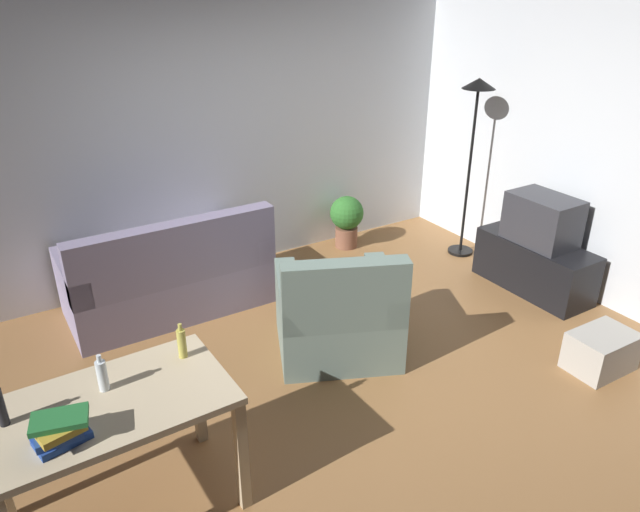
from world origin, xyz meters
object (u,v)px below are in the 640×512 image
torchiere_lamp (475,120)px  bottle_dark (0,407)px  storage_box (601,351)px  tv_stand (534,266)px  armchair (338,316)px  tv (543,220)px  desk (112,419)px  couch (170,278)px  book_stack (60,430)px  bottle_clear (102,375)px  potted_plant (347,218)px  bottle_squat (182,343)px

torchiere_lamp → bottle_dark: torchiere_lamp is taller
torchiere_lamp → storage_box: 2.49m
tv_stand → armchair: 2.13m
torchiere_lamp → tv: bearing=-89.8°
armchair → tv: bearing=-158.4°
tv_stand → desk: bearing=98.5°
couch → book_stack: (-1.19, -2.17, 0.52)m
bottle_dark → book_stack: bearing=-52.3°
tv → storage_box: 1.37m
couch → torchiere_lamp: size_ratio=0.94×
bottle_clear → storage_box: bearing=-10.8°
couch → bottle_clear: bearing=63.6°
storage_box → bottle_dark: size_ratio=1.98×
tv → potted_plant: (-0.96, 1.72, -0.37)m
tv → couch: bearing=65.0°
couch → tv_stand: size_ratio=1.55×
torchiere_lamp → bottle_squat: torchiere_lamp is taller
tv → bottle_dark: (-4.41, -0.50, 0.17)m
tv_stand → torchiere_lamp: (0.00, 0.95, 1.17)m
tv → storage_box: size_ratio=1.25×
desk → storage_box: (3.38, -0.53, -0.50)m
torchiere_lamp → storage_box: size_ratio=3.77×
tv_stand → torchiere_lamp: size_ratio=0.61×
bottle_dark → potted_plant: bearing=32.6°
tv → bottle_dark: bearing=96.4°
potted_plant → bottle_dark: bottle_dark is taller
armchair → storage_box: size_ratio=2.42×
couch → desk: 2.23m
tv_stand → bottle_squat: size_ratio=5.18×
desk → bottle_clear: 0.23m
torchiere_lamp → bottle_squat: bearing=-158.8°
potted_plant → book_stack: book_stack is taller
potted_plant → bottle_squat: bearing=-140.1°
storage_box → book_stack: book_stack is taller
potted_plant → bottle_clear: bottle_clear is taller
desk → potted_plant: size_ratio=2.13×
storage_box → bottle_dark: bearing=170.8°
tv_stand → bottle_clear: (-3.94, -0.48, 0.61)m
armchair → bottle_clear: (-1.82, -0.57, 0.53)m
bottle_clear → torchiere_lamp: bearing=19.9°
tv → storage_box: tv is taller
armchair → bottle_dark: bearing=38.4°
tv → desk: bearing=98.5°
couch → storage_box: (2.44, -2.52, -0.16)m
bottle_squat → book_stack: size_ratio=0.77×
storage_box → book_stack: size_ratio=1.74×
bottle_dark → desk: bearing=-11.1°
tv_stand → bottle_dark: (-4.41, -0.50, 0.63)m
bottle_squat → tv_stand: bearing=6.7°
bottle_dark → bottle_squat: bearing=5.4°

